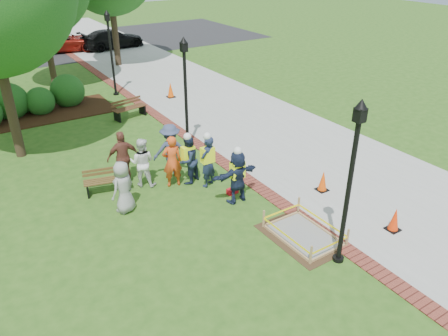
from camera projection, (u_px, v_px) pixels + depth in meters
ground at (232, 219)px, 12.70m from camera, size 100.00×100.00×0.00m
sidewalk at (206, 98)px, 22.57m from camera, size 6.00×60.00×0.02m
brick_edging at (148, 109)px, 21.02m from camera, size 0.50×60.00×0.03m
mulch_bed at (36, 115)px, 20.25m from camera, size 7.00×3.00×0.05m
parking_lot at (35, 49)px, 32.92m from camera, size 36.00×12.00×0.01m
wet_concrete_pad at (304, 229)px, 11.83m from camera, size 1.73×2.32×0.55m
bench_near at (107, 185)px, 13.95m from camera, size 1.49×0.79×0.77m
bench_far at (130, 112)px, 19.90m from camera, size 1.61×0.80×0.83m
cone_front at (395, 220)px, 12.03m from camera, size 0.36×0.36×0.72m
cone_back at (323, 181)px, 13.98m from camera, size 0.36×0.36×0.71m
cone_far at (171, 90)px, 22.44m from camera, size 0.40×0.40×0.80m
toolbox at (232, 191)px, 13.94m from camera, size 0.38×0.24×0.18m
lamp_near at (351, 174)px, 9.91m from camera, size 0.28×0.28×4.26m
lamp_mid at (185, 87)px, 15.90m from camera, size 0.28×0.28×4.26m
lamp_far at (111, 47)px, 21.89m from camera, size 0.28×0.28×4.26m
shrub_b at (13, 117)px, 20.14m from camera, size 1.68×1.68×1.68m
shrub_c at (42, 113)px, 20.56m from camera, size 1.34×1.34×1.34m
shrub_d at (70, 105)px, 21.61m from camera, size 1.64×1.64×1.64m
shrub_e at (25, 112)px, 20.67m from camera, size 0.91×0.91×0.91m
casual_person_a at (123, 187)px, 12.71m from camera, size 0.61×0.52×1.61m
casual_person_b at (172, 161)px, 14.05m from camera, size 0.63×0.47×1.75m
casual_person_c at (142, 163)px, 14.09m from camera, size 0.63×0.59×1.66m
casual_person_d at (123, 157)px, 14.24m from camera, size 0.62×0.44×1.81m
casual_person_e at (171, 150)px, 14.70m from camera, size 0.68×0.54×1.85m
hivis_worker_a at (237, 175)px, 13.16m from camera, size 0.55×0.36×1.84m
hivis_worker_b at (208, 160)px, 14.03m from camera, size 0.66×0.57×1.88m
hivis_worker_c at (188, 158)px, 14.23m from camera, size 0.61×0.53×1.78m
parked_car_c at (67, 51)px, 32.23m from camera, size 2.76×4.83×1.49m
parked_car_d at (113, 48)px, 33.13m from camera, size 2.45×4.80×1.51m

